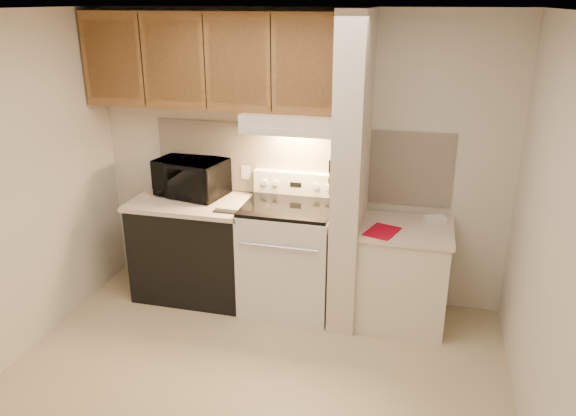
% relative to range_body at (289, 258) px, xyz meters
% --- Properties ---
extents(floor, '(3.60, 3.60, 0.00)m').
position_rel_range_body_xyz_m(floor, '(0.00, -1.16, -0.46)').
color(floor, '#C4B18B').
rests_on(floor, ground).
extents(ceiling, '(3.60, 3.60, 0.00)m').
position_rel_range_body_xyz_m(ceiling, '(0.00, -1.16, 2.04)').
color(ceiling, white).
rests_on(ceiling, wall_back).
extents(wall_back, '(3.60, 2.50, 0.02)m').
position_rel_range_body_xyz_m(wall_back, '(0.00, 0.34, 0.79)').
color(wall_back, beige).
rests_on(wall_back, floor).
extents(wall_right, '(0.02, 3.00, 2.50)m').
position_rel_range_body_xyz_m(wall_right, '(1.80, -1.16, 0.79)').
color(wall_right, beige).
rests_on(wall_right, floor).
extents(backsplash, '(2.60, 0.02, 0.63)m').
position_rel_range_body_xyz_m(backsplash, '(0.00, 0.33, 0.78)').
color(backsplash, white).
rests_on(backsplash, wall_back).
extents(range_body, '(0.76, 0.65, 0.92)m').
position_rel_range_body_xyz_m(range_body, '(0.00, 0.00, 0.00)').
color(range_body, silver).
rests_on(range_body, floor).
extents(oven_window, '(0.50, 0.01, 0.30)m').
position_rel_range_body_xyz_m(oven_window, '(0.00, -0.32, 0.04)').
color(oven_window, black).
rests_on(oven_window, range_body).
extents(oven_handle, '(0.65, 0.02, 0.02)m').
position_rel_range_body_xyz_m(oven_handle, '(0.00, -0.35, 0.26)').
color(oven_handle, silver).
rests_on(oven_handle, range_body).
extents(cooktop, '(0.74, 0.64, 0.03)m').
position_rel_range_body_xyz_m(cooktop, '(0.00, 0.00, 0.48)').
color(cooktop, black).
rests_on(cooktop, range_body).
extents(range_backguard, '(0.76, 0.08, 0.20)m').
position_rel_range_body_xyz_m(range_backguard, '(0.00, 0.28, 0.59)').
color(range_backguard, silver).
rests_on(range_backguard, range_body).
extents(range_display, '(0.10, 0.01, 0.04)m').
position_rel_range_body_xyz_m(range_display, '(0.00, 0.24, 0.59)').
color(range_display, black).
rests_on(range_display, range_backguard).
extents(range_knob_left_outer, '(0.05, 0.02, 0.05)m').
position_rel_range_body_xyz_m(range_knob_left_outer, '(-0.28, 0.24, 0.59)').
color(range_knob_left_outer, silver).
rests_on(range_knob_left_outer, range_backguard).
extents(range_knob_left_inner, '(0.05, 0.02, 0.05)m').
position_rel_range_body_xyz_m(range_knob_left_inner, '(-0.18, 0.24, 0.59)').
color(range_knob_left_inner, silver).
rests_on(range_knob_left_inner, range_backguard).
extents(range_knob_right_inner, '(0.05, 0.02, 0.05)m').
position_rel_range_body_xyz_m(range_knob_right_inner, '(0.18, 0.24, 0.59)').
color(range_knob_right_inner, silver).
rests_on(range_knob_right_inner, range_backguard).
extents(range_knob_right_outer, '(0.05, 0.02, 0.05)m').
position_rel_range_body_xyz_m(range_knob_right_outer, '(0.28, 0.24, 0.59)').
color(range_knob_right_outer, silver).
rests_on(range_knob_right_outer, range_backguard).
extents(dishwasher_front, '(1.00, 0.63, 0.87)m').
position_rel_range_body_xyz_m(dishwasher_front, '(-0.88, 0.01, -0.03)').
color(dishwasher_front, black).
rests_on(dishwasher_front, floor).
extents(left_countertop, '(1.04, 0.67, 0.04)m').
position_rel_range_body_xyz_m(left_countertop, '(-0.88, 0.01, 0.43)').
color(left_countertop, beige).
rests_on(left_countertop, dishwasher_front).
extents(spoon_rest, '(0.21, 0.07, 0.01)m').
position_rel_range_body_xyz_m(spoon_rest, '(-0.48, -0.19, 0.46)').
color(spoon_rest, black).
rests_on(spoon_rest, left_countertop).
extents(teal_jar, '(0.11, 0.11, 0.11)m').
position_rel_range_body_xyz_m(teal_jar, '(-0.83, 0.09, 0.51)').
color(teal_jar, '#285C55').
rests_on(teal_jar, left_countertop).
extents(outlet, '(0.08, 0.01, 0.12)m').
position_rel_range_body_xyz_m(outlet, '(-0.48, 0.32, 0.64)').
color(outlet, beige).
rests_on(outlet, backsplash).
extents(microwave, '(0.66, 0.51, 0.33)m').
position_rel_range_body_xyz_m(microwave, '(-0.93, 0.15, 0.61)').
color(microwave, black).
rests_on(microwave, left_countertop).
extents(partition_pillar, '(0.22, 0.70, 2.50)m').
position_rel_range_body_xyz_m(partition_pillar, '(0.51, -0.01, 0.79)').
color(partition_pillar, beige).
rests_on(partition_pillar, floor).
extents(pillar_trim, '(0.01, 0.70, 0.04)m').
position_rel_range_body_xyz_m(pillar_trim, '(0.39, -0.01, 0.84)').
color(pillar_trim, brown).
rests_on(pillar_trim, partition_pillar).
extents(knife_strip, '(0.02, 0.42, 0.04)m').
position_rel_range_body_xyz_m(knife_strip, '(0.39, -0.06, 0.86)').
color(knife_strip, black).
rests_on(knife_strip, partition_pillar).
extents(knife_blade_a, '(0.01, 0.03, 0.16)m').
position_rel_range_body_xyz_m(knife_blade_a, '(0.38, -0.20, 0.76)').
color(knife_blade_a, silver).
rests_on(knife_blade_a, knife_strip).
extents(knife_handle_a, '(0.02, 0.02, 0.10)m').
position_rel_range_body_xyz_m(knife_handle_a, '(0.38, -0.22, 0.91)').
color(knife_handle_a, black).
rests_on(knife_handle_a, knife_strip).
extents(knife_blade_b, '(0.01, 0.04, 0.18)m').
position_rel_range_body_xyz_m(knife_blade_b, '(0.38, -0.15, 0.75)').
color(knife_blade_b, silver).
rests_on(knife_blade_b, knife_strip).
extents(knife_handle_b, '(0.02, 0.02, 0.10)m').
position_rel_range_body_xyz_m(knife_handle_b, '(0.38, -0.14, 0.91)').
color(knife_handle_b, black).
rests_on(knife_handle_b, knife_strip).
extents(knife_blade_c, '(0.01, 0.04, 0.20)m').
position_rel_range_body_xyz_m(knife_blade_c, '(0.38, -0.05, 0.74)').
color(knife_blade_c, silver).
rests_on(knife_blade_c, knife_strip).
extents(knife_handle_c, '(0.02, 0.02, 0.10)m').
position_rel_range_body_xyz_m(knife_handle_c, '(0.38, -0.07, 0.91)').
color(knife_handle_c, black).
rests_on(knife_handle_c, knife_strip).
extents(knife_blade_d, '(0.01, 0.04, 0.16)m').
position_rel_range_body_xyz_m(knife_blade_d, '(0.38, 0.03, 0.76)').
color(knife_blade_d, silver).
rests_on(knife_blade_d, knife_strip).
extents(knife_handle_d, '(0.02, 0.02, 0.10)m').
position_rel_range_body_xyz_m(knife_handle_d, '(0.38, 0.02, 0.91)').
color(knife_handle_d, black).
rests_on(knife_handle_d, knife_strip).
extents(knife_blade_e, '(0.01, 0.04, 0.18)m').
position_rel_range_body_xyz_m(knife_blade_e, '(0.38, 0.11, 0.75)').
color(knife_blade_e, silver).
rests_on(knife_blade_e, knife_strip).
extents(knife_handle_e, '(0.02, 0.02, 0.10)m').
position_rel_range_body_xyz_m(knife_handle_e, '(0.38, 0.11, 0.91)').
color(knife_handle_e, black).
rests_on(knife_handle_e, knife_strip).
extents(oven_mitt, '(0.03, 0.10, 0.25)m').
position_rel_range_body_xyz_m(oven_mitt, '(0.38, 0.17, 0.75)').
color(oven_mitt, slate).
rests_on(oven_mitt, partition_pillar).
extents(right_cab_base, '(0.70, 0.60, 0.81)m').
position_rel_range_body_xyz_m(right_cab_base, '(0.97, -0.01, -0.06)').
color(right_cab_base, beige).
rests_on(right_cab_base, floor).
extents(right_countertop, '(0.74, 0.64, 0.04)m').
position_rel_range_body_xyz_m(right_countertop, '(0.97, -0.01, 0.37)').
color(right_countertop, beige).
rests_on(right_countertop, right_cab_base).
extents(red_folder, '(0.29, 0.34, 0.01)m').
position_rel_range_body_xyz_m(red_folder, '(0.79, -0.16, 0.39)').
color(red_folder, '#B0051C').
rests_on(red_folder, right_countertop).
extents(white_box, '(0.19, 0.17, 0.04)m').
position_rel_range_body_xyz_m(white_box, '(1.19, 0.17, 0.41)').
color(white_box, white).
rests_on(white_box, right_countertop).
extents(range_hood, '(0.78, 0.44, 0.15)m').
position_rel_range_body_xyz_m(range_hood, '(0.00, 0.12, 1.17)').
color(range_hood, beige).
rests_on(range_hood, upper_cabinets).
extents(hood_lip, '(0.78, 0.04, 0.06)m').
position_rel_range_body_xyz_m(hood_lip, '(0.00, -0.08, 1.12)').
color(hood_lip, beige).
rests_on(hood_lip, range_hood).
extents(upper_cabinets, '(2.18, 0.33, 0.77)m').
position_rel_range_body_xyz_m(upper_cabinets, '(-0.69, 0.17, 1.62)').
color(upper_cabinets, brown).
rests_on(upper_cabinets, wall_back).
extents(cab_door_a, '(0.46, 0.01, 0.63)m').
position_rel_range_body_xyz_m(cab_door_a, '(-1.51, 0.01, 1.62)').
color(cab_door_a, brown).
rests_on(cab_door_a, upper_cabinets).
extents(cab_gap_a, '(0.01, 0.01, 0.73)m').
position_rel_range_body_xyz_m(cab_gap_a, '(-1.23, 0.01, 1.62)').
color(cab_gap_a, black).
rests_on(cab_gap_a, upper_cabinets).
extents(cab_door_b, '(0.46, 0.01, 0.63)m').
position_rel_range_body_xyz_m(cab_door_b, '(-0.96, 0.01, 1.62)').
color(cab_door_b, brown).
rests_on(cab_door_b, upper_cabinets).
extents(cab_gap_b, '(0.01, 0.01, 0.73)m').
position_rel_range_body_xyz_m(cab_gap_b, '(-0.69, 0.01, 1.62)').
color(cab_gap_b, black).
rests_on(cab_gap_b, upper_cabinets).
extents(cab_door_c, '(0.46, 0.01, 0.63)m').
position_rel_range_body_xyz_m(cab_door_c, '(-0.42, 0.01, 1.62)').
color(cab_door_c, brown).
rests_on(cab_door_c, upper_cabinets).
extents(cab_gap_c, '(0.01, 0.01, 0.73)m').
position_rel_range_body_xyz_m(cab_gap_c, '(-0.14, 0.01, 1.62)').
color(cab_gap_c, black).
rests_on(cab_gap_c, upper_cabinets).
extents(cab_door_d, '(0.46, 0.01, 0.63)m').
position_rel_range_body_xyz_m(cab_door_d, '(0.13, 0.01, 1.62)').
color(cab_door_d, brown).
rests_on(cab_door_d, upper_cabinets).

